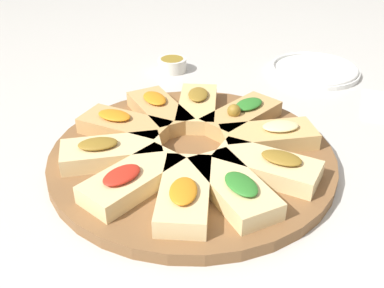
{
  "coord_description": "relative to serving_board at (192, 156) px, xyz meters",
  "views": [
    {
      "loc": [
        -0.49,
        -0.28,
        0.38
      ],
      "look_at": [
        0.0,
        0.0,
        0.03
      ],
      "focal_mm": 42.0,
      "sensor_mm": 36.0,
      "label": 1
    }
  ],
  "objects": [
    {
      "name": "focaccia_slice_3",
      "position": [
        0.08,
        -0.09,
        0.02
      ],
      "size": [
        0.14,
        0.15,
        0.03
      ],
      "color": "tan",
      "rests_on": "serving_board"
    },
    {
      "name": "focaccia_slice_0",
      "position": [
        -0.11,
        -0.05,
        0.02
      ],
      "size": [
        0.16,
        0.12,
        0.03
      ],
      "color": "#E5C689",
      "rests_on": "serving_board"
    },
    {
      "name": "ground_plane",
      "position": [
        0.0,
        0.0,
        -0.01
      ],
      "size": [
        3.0,
        3.0,
        0.0
      ],
      "primitive_type": "plane",
      "color": "beige"
    },
    {
      "name": "focaccia_slice_4",
      "position": [
        0.12,
        -0.03,
        0.02
      ],
      "size": [
        0.15,
        0.09,
        0.04
      ],
      "color": "tan",
      "rests_on": "serving_board"
    },
    {
      "name": "focaccia_slice_1",
      "position": [
        -0.07,
        -0.1,
        0.02
      ],
      "size": [
        0.13,
        0.15,
        0.03
      ],
      "color": "#E5C689",
      "rests_on": "serving_board"
    },
    {
      "name": "focaccia_slice_7",
      "position": [
        -0.01,
        0.12,
        0.02
      ],
      "size": [
        0.07,
        0.15,
        0.03
      ],
      "color": "tan",
      "rests_on": "serving_board"
    },
    {
      "name": "focaccia_slice_8",
      "position": [
        -0.08,
        0.09,
        0.02
      ],
      "size": [
        0.14,
        0.15,
        0.03
      ],
      "color": "#E5C689",
      "rests_on": "serving_board"
    },
    {
      "name": "focaccia_slice_5",
      "position": [
        0.11,
        0.05,
        0.02
      ],
      "size": [
        0.16,
        0.12,
        0.03
      ],
      "color": "#DBB775",
      "rests_on": "serving_board"
    },
    {
      "name": "focaccia_slice_2",
      "position": [
        0.0,
        -0.12,
        0.02
      ],
      "size": [
        0.07,
        0.15,
        0.03
      ],
      "color": "#E5C689",
      "rests_on": "serving_board"
    },
    {
      "name": "serving_board",
      "position": [
        0.0,
        0.0,
        0.0
      ],
      "size": [
        0.43,
        0.43,
        0.02
      ],
      "primitive_type": "cylinder",
      "color": "brown",
      "rests_on": "ground_plane"
    },
    {
      "name": "dipping_bowl",
      "position": [
        0.29,
        0.22,
        0.01
      ],
      "size": [
        0.06,
        0.06,
        0.03
      ],
      "color": "silver",
      "rests_on": "ground_plane"
    },
    {
      "name": "focaccia_slice_6",
      "position": [
        0.06,
        0.1,
        0.02
      ],
      "size": [
        0.13,
        0.15,
        0.03
      ],
      "color": "tan",
      "rests_on": "serving_board"
    },
    {
      "name": "plate_right",
      "position": [
        0.43,
        -0.06,
        -0.0
      ],
      "size": [
        0.19,
        0.19,
        0.02
      ],
      "color": "white",
      "rests_on": "ground_plane"
    },
    {
      "name": "focaccia_slice_9",
      "position": [
        -0.12,
        0.02,
        0.02
      ],
      "size": [
        0.15,
        0.09,
        0.03
      ],
      "color": "#E5C689",
      "rests_on": "serving_board"
    }
  ]
}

